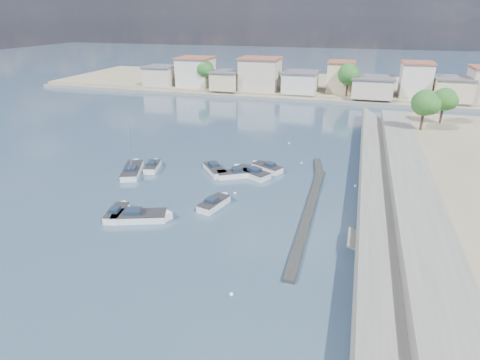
# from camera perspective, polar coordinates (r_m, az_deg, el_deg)

# --- Properties ---
(ground) EXTENTS (400.00, 400.00, 0.00)m
(ground) POSITION_cam_1_polar(r_m,az_deg,el_deg) (74.06, 7.33, 6.28)
(ground) COLOR #2E445C
(ground) RESTS_ON ground
(seawall_walkway) EXTENTS (5.00, 90.00, 1.80)m
(seawall_walkway) POSITION_cam_1_polar(r_m,az_deg,el_deg) (48.21, 23.96, -3.66)
(seawall_walkway) COLOR slate
(seawall_walkway) RESTS_ON ground
(breakwater) EXTENTS (2.00, 31.02, 0.35)m
(breakwater) POSITION_cam_1_polar(r_m,az_deg,el_deg) (47.78, 10.04, -3.13)
(breakwater) COLOR black
(breakwater) RESTS_ON ground
(far_shore_land) EXTENTS (160.00, 40.00, 1.40)m
(far_shore_land) POSITION_cam_1_polar(r_m,az_deg,el_deg) (124.38, 11.44, 13.02)
(far_shore_land) COLOR gray
(far_shore_land) RESTS_ON ground
(far_shore_quay) EXTENTS (160.00, 2.50, 0.80)m
(far_shore_quay) POSITION_cam_1_polar(r_m,az_deg,el_deg) (103.86, 10.24, 11.08)
(far_shore_quay) COLOR slate
(far_shore_quay) RESTS_ON ground
(far_town) EXTENTS (113.01, 12.80, 8.35)m
(far_town) POSITION_cam_1_polar(r_m,az_deg,el_deg) (108.35, 16.58, 13.43)
(far_town) COLOR beige
(far_town) RESTS_ON far_shore_land
(shore_trees) EXTENTS (74.56, 38.32, 7.92)m
(shore_trees) POSITION_cam_1_polar(r_m,az_deg,el_deg) (99.48, 15.18, 13.58)
(shore_trees) COLOR #38281E
(shore_trees) RESTS_ON ground
(motorboat_a) EXTENTS (2.32, 4.59, 1.48)m
(motorboat_a) POSITION_cam_1_polar(r_m,az_deg,el_deg) (46.26, -17.01, -4.45)
(motorboat_a) COLOR white
(motorboat_a) RESTS_ON ground
(motorboat_b) EXTENTS (2.85, 5.00, 1.48)m
(motorboat_b) POSITION_cam_1_polar(r_m,az_deg,el_deg) (46.44, -3.57, -3.30)
(motorboat_b) COLOR white
(motorboat_b) RESTS_ON ground
(motorboat_c) EXTENTS (5.78, 4.49, 1.48)m
(motorboat_c) POSITION_cam_1_polar(r_m,az_deg,el_deg) (55.16, 1.44, 1.07)
(motorboat_c) COLOR white
(motorboat_c) RESTS_ON ground
(motorboat_d) EXTENTS (4.88, 3.83, 1.48)m
(motorboat_d) POSITION_cam_1_polar(r_m,az_deg,el_deg) (54.51, -1.11, 0.80)
(motorboat_d) COLOR white
(motorboat_d) RESTS_ON ground
(motorboat_e) EXTENTS (2.60, 4.67, 1.48)m
(motorboat_e) POSITION_cam_1_polar(r_m,az_deg,el_deg) (58.72, -12.29, 1.91)
(motorboat_e) COLOR white
(motorboat_e) RESTS_ON ground
(motorboat_f) EXTENTS (4.86, 3.69, 1.48)m
(motorboat_f) POSITION_cam_1_polar(r_m,az_deg,el_deg) (57.02, 3.71, 1.77)
(motorboat_f) COLOR white
(motorboat_f) RESTS_ON ground
(motorboat_g) EXTENTS (4.68, 5.13, 1.48)m
(motorboat_g) POSITION_cam_1_polar(r_m,az_deg,el_deg) (55.92, -3.50, 1.34)
(motorboat_g) COLOR white
(motorboat_g) RESTS_ON ground
(motorboat_h) EXTENTS (6.46, 4.14, 1.48)m
(motorboat_h) POSITION_cam_1_polar(r_m,az_deg,el_deg) (44.68, -13.73, -5.07)
(motorboat_h) COLOR white
(motorboat_h) RESTS_ON ground
(sailboat) EXTENTS (4.43, 7.17, 9.00)m
(sailboat) POSITION_cam_1_polar(r_m,az_deg,el_deg) (58.05, -15.04, 1.42)
(sailboat) COLOR white
(sailboat) RESTS_ON ground
(mooring_buoys) EXTENTS (15.79, 41.06, 0.34)m
(mooring_buoys) POSITION_cam_1_polar(r_m,az_deg,el_deg) (49.51, 8.00, -2.19)
(mooring_buoys) COLOR white
(mooring_buoys) RESTS_ON ground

